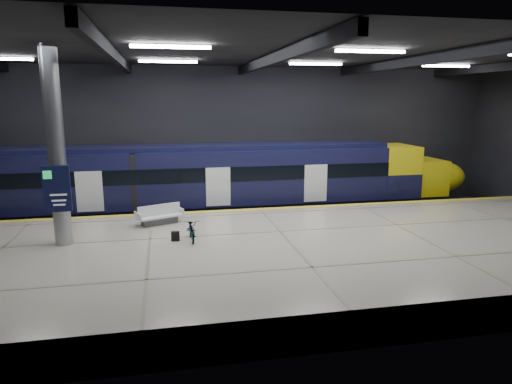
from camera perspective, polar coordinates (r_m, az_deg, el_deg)
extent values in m
plane|color=black|center=(19.30, 2.23, -7.24)|extent=(30.00, 30.00, 0.00)
cube|color=black|center=(26.20, -1.87, 6.69)|extent=(30.00, 0.10, 8.00)
cube|color=black|center=(10.90, 12.37, -0.38)|extent=(30.00, 0.10, 8.00)
cube|color=black|center=(18.36, 2.43, 17.13)|extent=(30.00, 16.00, 0.10)
cube|color=black|center=(17.89, -17.38, 15.98)|extent=(0.25, 16.00, 0.40)
cube|color=black|center=(18.34, 2.42, 16.35)|extent=(0.25, 16.00, 0.40)
cube|color=black|center=(20.61, 19.45, 15.20)|extent=(0.25, 16.00, 0.40)
cube|color=white|center=(15.84, -10.59, 17.42)|extent=(2.60, 0.18, 0.10)
cube|color=white|center=(17.46, 14.12, 16.70)|extent=(2.60, 0.18, 0.10)
cube|color=white|center=(22.80, -29.36, 14.31)|extent=(2.60, 0.18, 0.10)
cube|color=white|center=(21.81, -10.90, 15.73)|extent=(2.60, 0.18, 0.10)
cube|color=white|center=(23.02, 7.48, 15.60)|extent=(2.60, 0.18, 0.10)
cube|color=white|center=(26.12, 22.66, 14.34)|extent=(2.60, 0.18, 0.10)
cube|color=beige|center=(16.83, 4.27, -8.13)|extent=(30.00, 11.00, 1.10)
cube|color=yellow|center=(21.56, 0.52, -2.15)|extent=(30.00, 0.40, 0.01)
cube|color=gray|center=(23.74, -0.50, -3.43)|extent=(30.00, 0.08, 0.16)
cube|color=gray|center=(25.12, -1.13, -2.60)|extent=(30.00, 0.08, 0.16)
cube|color=black|center=(23.93, -12.25, -2.42)|extent=(24.00, 2.58, 0.80)
cube|color=black|center=(23.57, -12.44, 1.78)|extent=(24.00, 2.80, 2.75)
cube|color=black|center=(23.37, -12.59, 5.39)|extent=(24.00, 2.30, 0.24)
cube|color=black|center=(22.13, -12.51, 1.88)|extent=(24.00, 0.04, 0.70)
cube|color=white|center=(22.37, -4.75, 0.65)|extent=(1.20, 0.05, 1.90)
cube|color=yellow|center=(26.70, 16.71, 2.67)|extent=(2.00, 2.80, 2.75)
ellipsoid|color=yellow|center=(28.08, 21.34, 1.80)|extent=(3.60, 2.52, 1.90)
cube|color=black|center=(26.81, 17.30, 3.06)|extent=(1.60, 2.38, 0.80)
cube|color=#595B60|center=(19.44, -11.96, -3.53)|extent=(1.53, 0.98, 0.27)
cube|color=silver|center=(19.39, -11.99, -2.93)|extent=(1.99, 1.42, 0.07)
cube|color=silver|center=(19.33, -12.02, -2.20)|extent=(1.72, 0.77, 0.46)
cube|color=silver|center=(19.05, -14.55, -2.97)|extent=(0.35, 0.74, 0.27)
cube|color=silver|center=(19.71, -9.54, -2.28)|extent=(0.35, 0.74, 0.27)
imported|color=#99999E|center=(17.00, -8.04, -4.59)|extent=(0.59, 1.60, 0.83)
cube|color=black|center=(17.05, -10.04, -5.45)|extent=(0.31, 0.20, 0.35)
cylinder|color=#9EA0A5|center=(17.22, -23.72, 5.05)|extent=(0.60, 0.60, 6.90)
cube|color=#0F1339|center=(16.99, -23.64, 0.37)|extent=(0.90, 0.12, 1.60)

